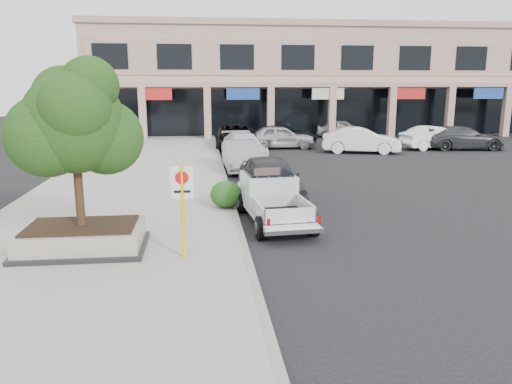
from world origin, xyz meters
TOP-DOWN VIEW (x-y plane):
  - ground at (0.00, 0.00)m, footprint 120.00×120.00m
  - sidewalk at (-5.50, 6.00)m, footprint 8.00×52.00m
  - curb at (-1.55, 6.00)m, footprint 0.20×52.00m
  - strip_mall at (8.00, 33.93)m, footprint 40.55×12.43m
  - planter at (-5.74, 0.13)m, footprint 3.20×2.20m
  - planter_tree at (-5.60, 0.29)m, footprint 2.90×2.55m
  - no_parking_sign at (-3.11, -0.75)m, footprint 0.55×0.09m
  - hedge at (-1.80, 4.23)m, footprint 1.10×0.99m
  - pickup_truck at (-0.35, 2.63)m, footprint 2.23×5.01m
  - curb_car_a at (-0.02, 5.89)m, footprint 2.33×5.05m
  - curb_car_b at (-0.59, 12.53)m, footprint 1.75×4.69m
  - curb_car_c at (-0.08, 16.78)m, footprint 2.72×5.38m
  - curb_car_d at (-0.11, 22.13)m, footprint 3.14×6.07m
  - lot_car_a at (2.87, 21.24)m, footprint 4.71×1.95m
  - lot_car_b at (7.66, 18.42)m, footprint 5.19×2.97m
  - lot_car_c at (15.06, 19.33)m, footprint 5.59×2.67m
  - lot_car_d at (3.49, 23.47)m, footprint 5.42×3.20m
  - lot_car_e at (9.15, 27.96)m, footprint 4.55×2.58m
  - lot_car_f at (13.28, 19.68)m, footprint 4.96×2.48m

SIDE VIEW (x-z plane):
  - ground at x=0.00m, z-range 0.00..0.00m
  - sidewalk at x=-5.50m, z-range 0.00..0.15m
  - curb at x=-1.55m, z-range 0.00..0.15m
  - planter at x=-5.74m, z-range 0.14..0.82m
  - hedge at x=-1.80m, z-range 0.15..1.08m
  - lot_car_d at x=3.49m, z-range 0.00..1.41m
  - lot_car_e at x=9.15m, z-range 0.00..1.46m
  - curb_car_c at x=-0.08m, z-range 0.00..1.50m
  - pickup_truck at x=-0.35m, z-range 0.00..1.53m
  - curb_car_b at x=-0.59m, z-range 0.00..1.53m
  - lot_car_f at x=13.28m, z-range 0.00..1.56m
  - lot_car_c at x=15.06m, z-range 0.00..1.57m
  - lot_car_a at x=2.87m, z-range 0.00..1.60m
  - lot_car_b at x=7.66m, z-range 0.00..1.62m
  - curb_car_d at x=-0.11m, z-range 0.00..1.64m
  - curb_car_a at x=-0.02m, z-range 0.00..1.67m
  - no_parking_sign at x=-3.11m, z-range 0.48..2.78m
  - planter_tree at x=-5.60m, z-range 1.41..5.41m
  - strip_mall at x=8.00m, z-range 0.00..9.50m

